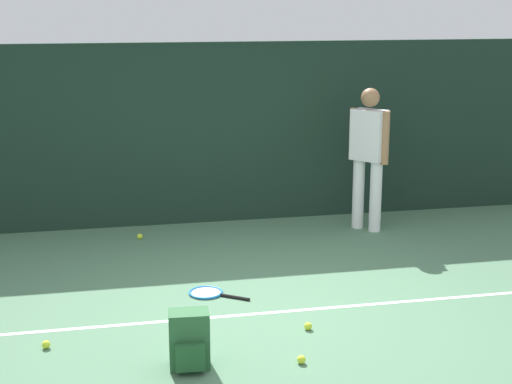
# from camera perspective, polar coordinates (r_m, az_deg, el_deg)

# --- Properties ---
(ground_plane) EXTENTS (12.00, 12.00, 0.00)m
(ground_plane) POSITION_cam_1_polar(r_m,az_deg,el_deg) (6.87, 0.69, -8.91)
(ground_plane) COLOR #4C7556
(back_fence) EXTENTS (10.00, 0.10, 2.21)m
(back_fence) POSITION_cam_1_polar(r_m,az_deg,el_deg) (9.42, -3.24, 4.34)
(back_fence) COLOR #192D23
(back_fence) RESTS_ON ground
(court_line) EXTENTS (9.00, 0.05, 0.00)m
(court_line) POSITION_cam_1_polar(r_m,az_deg,el_deg) (6.85, 0.73, -8.96)
(court_line) COLOR white
(court_line) RESTS_ON ground
(tennis_player) EXTENTS (0.42, 0.45, 1.70)m
(tennis_player) POSITION_cam_1_polar(r_m,az_deg,el_deg) (9.16, 8.34, 3.07)
(tennis_player) COLOR white
(tennis_player) RESTS_ON ground
(tennis_racket) EXTENTS (0.60, 0.50, 0.03)m
(tennis_racket) POSITION_cam_1_polar(r_m,az_deg,el_deg) (7.28, -3.53, -7.49)
(tennis_racket) COLOR black
(tennis_racket) RESTS_ON ground
(backpack) EXTENTS (0.31, 0.30, 0.44)m
(backpack) POSITION_cam_1_polar(r_m,az_deg,el_deg) (5.85, -4.97, -10.97)
(backpack) COLOR #2D6038
(backpack) RESTS_ON ground
(tennis_ball_near_player) EXTENTS (0.07, 0.07, 0.07)m
(tennis_ball_near_player) POSITION_cam_1_polar(r_m,az_deg,el_deg) (5.97, 3.38, -12.30)
(tennis_ball_near_player) COLOR #CCE033
(tennis_ball_near_player) RESTS_ON ground
(tennis_ball_by_fence) EXTENTS (0.07, 0.07, 0.07)m
(tennis_ball_by_fence) POSITION_cam_1_polar(r_m,az_deg,el_deg) (8.99, -8.61, -3.28)
(tennis_ball_by_fence) COLOR #CCE033
(tennis_ball_by_fence) RESTS_ON ground
(tennis_ball_mid_court) EXTENTS (0.07, 0.07, 0.07)m
(tennis_ball_mid_court) POSITION_cam_1_polar(r_m,az_deg,el_deg) (6.53, 3.89, -9.89)
(tennis_ball_mid_court) COLOR #CCE033
(tennis_ball_mid_court) RESTS_ON ground
(tennis_ball_far_left) EXTENTS (0.07, 0.07, 0.07)m
(tennis_ball_far_left) POSITION_cam_1_polar(r_m,az_deg,el_deg) (6.41, -15.30, -10.86)
(tennis_ball_far_left) COLOR #CCE033
(tennis_ball_far_left) RESTS_ON ground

